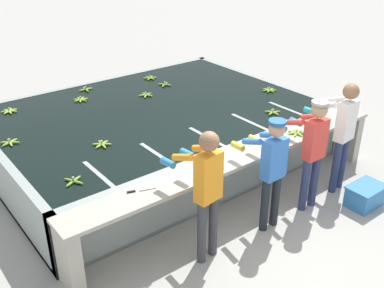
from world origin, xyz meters
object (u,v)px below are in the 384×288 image
(worker_0, at_px, (206,185))
(banana_bunch_floating_5, at_px, (146,95))
(banana_bunch_ledge_0, at_px, (296,133))
(crate, at_px, (365,195))
(worker_2, at_px, (312,145))
(banana_bunch_floating_4, at_px, (86,89))
(banana_bunch_ledge_1, at_px, (214,169))
(banana_bunch_floating_3, at_px, (81,100))
(banana_bunch_floating_2, at_px, (102,144))
(banana_bunch_floating_9, at_px, (74,181))
(worker_1, at_px, (271,165))
(worker_3, at_px, (343,127))
(banana_bunch_floating_0, at_px, (165,84))
(banana_bunch_floating_7, at_px, (269,90))
(banana_bunch_floating_8, at_px, (9,111))
(banana_bunch_ledge_2, at_px, (346,115))
(banana_bunch_floating_10, at_px, (273,112))
(knife_0, at_px, (137,191))
(banana_bunch_floating_6, at_px, (10,142))
(banana_bunch_floating_1, at_px, (150,78))

(worker_0, xyz_separation_m, banana_bunch_floating_5, (1.25, 3.24, -0.14))
(banana_bunch_ledge_0, xyz_separation_m, crate, (0.39, -1.05, -0.73))
(worker_2, height_order, banana_bunch_floating_4, worker_2)
(banana_bunch_ledge_1, bearing_deg, banana_bunch_floating_3, 94.27)
(banana_bunch_floating_2, relative_size, banana_bunch_floating_9, 1.07)
(worker_1, relative_size, worker_2, 0.96)
(worker_3, distance_m, banana_bunch_floating_0, 3.59)
(banana_bunch_ledge_1, bearing_deg, banana_bunch_floating_2, 117.22)
(banana_bunch_floating_7, distance_m, banana_bunch_floating_9, 4.37)
(worker_1, relative_size, banana_bunch_floating_3, 5.60)
(banana_bunch_floating_7, relative_size, banana_bunch_floating_9, 1.05)
(banana_bunch_floating_0, height_order, banana_bunch_floating_8, same)
(banana_bunch_ledge_2, bearing_deg, banana_bunch_floating_8, 140.24)
(banana_bunch_floating_10, bearing_deg, banana_bunch_floating_9, -179.70)
(banana_bunch_floating_0, distance_m, banana_bunch_ledge_1, 3.40)
(worker_2, bearing_deg, knife_0, 165.30)
(banana_bunch_floating_0, bearing_deg, crate, -80.49)
(worker_1, height_order, banana_bunch_ledge_0, worker_1)
(worker_1, bearing_deg, banana_bunch_floating_10, 42.28)
(worker_0, height_order, banana_bunch_floating_5, worker_0)
(banana_bunch_floating_5, bearing_deg, knife_0, -124.46)
(banana_bunch_ledge_1, bearing_deg, worker_0, -138.69)
(banana_bunch_floating_7, height_order, banana_bunch_floating_10, same)
(banana_bunch_floating_9, relative_size, banana_bunch_ledge_2, 0.95)
(banana_bunch_floating_0, height_order, crate, banana_bunch_floating_0)
(banana_bunch_floating_9, relative_size, crate, 0.48)
(worker_1, xyz_separation_m, banana_bunch_floating_0, (0.80, 3.54, -0.06))
(banana_bunch_floating_0, bearing_deg, worker_0, -117.83)
(banana_bunch_floating_4, bearing_deg, worker_2, -72.69)
(banana_bunch_floating_9, relative_size, banana_bunch_floating_10, 0.96)
(banana_bunch_floating_6, bearing_deg, banana_bunch_floating_2, -40.31)
(worker_0, bearing_deg, banana_bunch_floating_7, 32.46)
(worker_3, distance_m, banana_bunch_floating_10, 1.27)
(banana_bunch_floating_7, relative_size, banana_bunch_ledge_0, 1.00)
(banana_bunch_floating_4, distance_m, banana_bunch_floating_7, 3.44)
(banana_bunch_ledge_1, bearing_deg, banana_bunch_floating_5, 74.40)
(banana_bunch_floating_8, distance_m, banana_bunch_ledge_2, 5.56)
(banana_bunch_ledge_1, distance_m, knife_0, 1.05)
(worker_2, bearing_deg, banana_bunch_floating_10, 64.27)
(banana_bunch_floating_0, height_order, banana_bunch_floating_1, same)
(worker_1, height_order, banana_bunch_floating_6, worker_1)
(worker_0, distance_m, banana_bunch_ledge_2, 3.34)
(banana_bunch_floating_2, bearing_deg, banana_bunch_floating_6, 139.69)
(banana_bunch_ledge_0, bearing_deg, worker_2, -120.10)
(banana_bunch_floating_2, bearing_deg, banana_bunch_floating_4, 69.48)
(worker_0, bearing_deg, banana_bunch_floating_1, 65.31)
(banana_bunch_floating_8, distance_m, knife_0, 3.43)
(worker_3, distance_m, banana_bunch_floating_8, 5.34)
(worker_0, relative_size, banana_bunch_floating_9, 6.45)
(banana_bunch_floating_5, relative_size, banana_bunch_ledge_2, 0.98)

